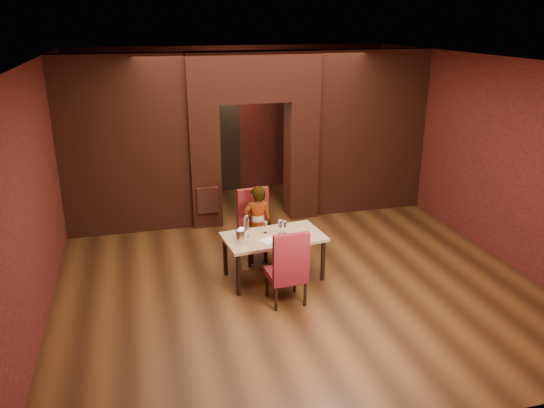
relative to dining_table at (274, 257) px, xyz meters
The scene contains 25 objects.
floor 0.71m from the dining_table, 62.59° to the left, with size 8.00×8.00×0.00m, color #4B2A12.
ceiling 2.92m from the dining_table, 62.59° to the left, with size 7.00×8.00×0.04m, color silver.
wall_back 4.73m from the dining_table, 86.42° to the left, with size 7.00×0.04×3.20m, color maroon.
wall_front 3.68m from the dining_table, 85.28° to the right, with size 7.00×0.04×3.20m, color maroon.
wall_left 3.49m from the dining_table, behind, with size 0.04×8.00×3.20m, color maroon.
wall_right 4.03m from the dining_table, ahead, with size 0.04×8.00×3.20m, color maroon.
pillar_left 2.75m from the dining_table, 104.62° to the left, with size 0.55×0.55×2.30m, color maroon.
pillar_right 2.94m from the dining_table, 64.15° to the left, with size 0.55×0.55×2.30m, color maroon.
lintel 3.52m from the dining_table, 83.62° to the left, with size 2.45×0.55×0.90m, color maroon.
wing_wall_left 3.52m from the dining_table, 129.18° to the left, with size 2.27×0.35×3.20m, color maroon.
wing_wall_right 3.88m from the dining_table, 43.92° to the left, with size 2.27×0.35×3.20m, color maroon.
vent_panel 2.36m from the dining_table, 106.44° to the left, with size 0.40×0.03×0.50m, color brown.
rear_door 4.55m from the dining_table, 91.47° to the left, with size 0.90×0.08×2.10m, color black.
rear_door_frame 4.51m from the dining_table, 91.48° to the left, with size 1.02×0.04×2.22m, color black.
dining_table is the anchor object (origin of this frame).
chair_far 0.73m from the dining_table, 97.13° to the left, with size 0.53×0.53×1.16m, color maroon.
chair_near 0.77m from the dining_table, 91.74° to the right, with size 0.50×0.50×1.10m, color maroon.
person_seated 0.66m from the dining_table, 100.92° to the left, with size 0.48×0.31×1.31m, color silver.
wine_glass_a 0.47m from the dining_table, 124.14° to the left, with size 0.07×0.07×0.18m, color silver, non-canonical shape.
wine_glass_b 0.47m from the dining_table, 18.90° to the left, with size 0.09×0.09×0.22m, color white, non-canonical shape.
wine_glass_c 0.48m from the dining_table, 13.81° to the left, with size 0.08×0.08×0.19m, color white, non-canonical shape.
tasting_sheet 0.38m from the dining_table, 119.60° to the right, with size 0.28×0.21×0.00m, color white.
wine_bucket 0.70m from the dining_table, 165.53° to the right, with size 0.17×0.17×0.20m, color silver.
water_bottle 0.65m from the dining_table, 169.57° to the left, with size 0.08×0.08×0.33m, color white.
potted_plant 0.92m from the dining_table, 47.85° to the left, with size 0.41×0.35×0.45m, color #2F6F1E.
Camera 1 is at (-2.17, -7.60, 3.79)m, focal length 35.00 mm.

